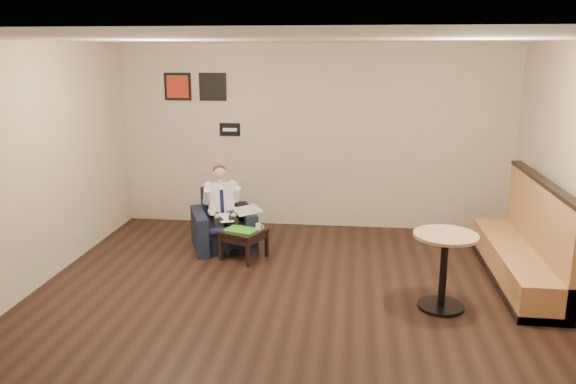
# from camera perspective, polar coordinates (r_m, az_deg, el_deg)

# --- Properties ---
(ground) EXTENTS (6.00, 6.00, 0.00)m
(ground) POSITION_cam_1_polar(r_m,az_deg,el_deg) (6.15, 0.34, -11.76)
(ground) COLOR black
(ground) RESTS_ON ground
(wall_back) EXTENTS (6.00, 0.02, 2.80)m
(wall_back) POSITION_cam_1_polar(r_m,az_deg,el_deg) (8.62, 2.62, 5.57)
(wall_back) COLOR beige
(wall_back) RESTS_ON ground
(wall_front) EXTENTS (6.00, 0.02, 2.80)m
(wall_front) POSITION_cam_1_polar(r_m,az_deg,el_deg) (2.88, -6.55, -12.64)
(wall_front) COLOR beige
(wall_front) RESTS_ON ground
(wall_left) EXTENTS (0.02, 6.00, 2.80)m
(wall_left) POSITION_cam_1_polar(r_m,az_deg,el_deg) (6.71, -26.04, 1.63)
(wall_left) COLOR beige
(wall_left) RESTS_ON ground
(ceiling) EXTENTS (6.00, 6.00, 0.02)m
(ceiling) POSITION_cam_1_polar(r_m,az_deg,el_deg) (5.53, 0.38, 15.30)
(ceiling) COLOR white
(ceiling) RESTS_ON wall_back
(seating_sign) EXTENTS (0.32, 0.02, 0.20)m
(seating_sign) POSITION_cam_1_polar(r_m,az_deg,el_deg) (8.78, -5.93, 6.33)
(seating_sign) COLOR black
(seating_sign) RESTS_ON wall_back
(art_print_left) EXTENTS (0.42, 0.03, 0.42)m
(art_print_left) POSITION_cam_1_polar(r_m,az_deg,el_deg) (8.92, -11.14, 10.46)
(art_print_left) COLOR #B22B16
(art_print_left) RESTS_ON wall_back
(art_print_right) EXTENTS (0.42, 0.03, 0.42)m
(art_print_right) POSITION_cam_1_polar(r_m,az_deg,el_deg) (8.77, -7.66, 10.54)
(art_print_right) COLOR black
(art_print_right) RESTS_ON wall_back
(armchair) EXTENTS (1.07, 1.07, 0.79)m
(armchair) POSITION_cam_1_polar(r_m,az_deg,el_deg) (7.87, -6.59, -2.86)
(armchair) COLOR black
(armchair) RESTS_ON ground
(seated_man) EXTENTS (0.78, 0.92, 1.09)m
(seated_man) POSITION_cam_1_polar(r_m,az_deg,el_deg) (7.73, -6.50, -2.04)
(seated_man) COLOR silver
(seated_man) RESTS_ON armchair
(lap_papers) EXTENTS (0.28, 0.31, 0.01)m
(lap_papers) POSITION_cam_1_polar(r_m,az_deg,el_deg) (7.66, -6.38, -2.61)
(lap_papers) COLOR white
(lap_papers) RESTS_ON seated_man
(newspaper) EXTENTS (0.50, 0.54, 0.01)m
(newspaper) POSITION_cam_1_polar(r_m,az_deg,el_deg) (7.80, -4.11, -1.85)
(newspaper) COLOR silver
(newspaper) RESTS_ON armchair
(side_table) EXTENTS (0.65, 0.65, 0.40)m
(side_table) POSITION_cam_1_polar(r_m,az_deg,el_deg) (7.49, -4.48, -5.30)
(side_table) COLOR black
(side_table) RESTS_ON ground
(green_folder) EXTENTS (0.46, 0.39, 0.01)m
(green_folder) POSITION_cam_1_polar(r_m,az_deg,el_deg) (7.42, -4.76, -3.81)
(green_folder) COLOR #49D52A
(green_folder) RESTS_ON side_table
(coffee_mug) EXTENTS (0.10, 0.10, 0.08)m
(coffee_mug) POSITION_cam_1_polar(r_m,az_deg,el_deg) (7.40, -3.03, -3.53)
(coffee_mug) COLOR white
(coffee_mug) RESTS_ON side_table
(smartphone) EXTENTS (0.14, 0.12, 0.01)m
(smartphone) POSITION_cam_1_polar(r_m,az_deg,el_deg) (7.51, -3.60, -3.59)
(smartphone) COLOR black
(smartphone) RESTS_ON side_table
(banquette) EXTENTS (0.57, 2.38, 1.22)m
(banquette) POSITION_cam_1_polar(r_m,az_deg,el_deg) (7.18, 22.44, -3.77)
(banquette) COLOR #B07644
(banquette) RESTS_ON ground
(cafe_table) EXTENTS (0.70, 0.70, 0.84)m
(cafe_table) POSITION_cam_1_polar(r_m,az_deg,el_deg) (6.23, 15.50, -7.77)
(cafe_table) COLOR tan
(cafe_table) RESTS_ON ground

